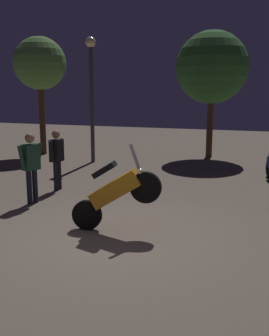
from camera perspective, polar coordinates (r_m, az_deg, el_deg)
The scene contains 7 objects.
ground_plane at distance 7.01m, azimuth -3.28°, elevation -9.91°, with size 40.00×40.00×0.00m, color #756656.
motorcycle_orange_foreground at distance 6.98m, azimuth -2.83°, elevation -3.56°, with size 1.66×0.42×1.63m.
person_rider_beside at distance 10.14m, azimuth -11.34°, elevation 1.88°, with size 0.25×0.66×1.55m.
person_bystander_far at distance 9.03m, azimuth -14.94°, elevation 0.83°, with size 0.34×0.66×1.61m.
streetlamp_near at distance 13.96m, azimuth -6.33°, elevation 12.35°, with size 0.36×0.36×4.35m.
tree_left_bg at distance 16.16m, azimuth -13.72°, elevation 14.54°, with size 2.05×2.05×4.61m.
tree_center_bg at distance 15.37m, azimuth 11.28°, elevation 14.22°, with size 2.71×2.71×4.76m.
Camera 1 is at (2.59, -6.00, 2.52)m, focal length 41.58 mm.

